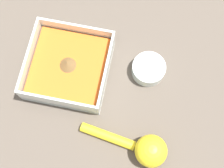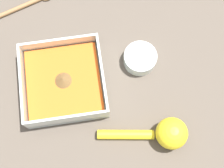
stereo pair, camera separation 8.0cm
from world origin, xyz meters
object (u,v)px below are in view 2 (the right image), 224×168
spice_bowl (140,58)px  lemon_squeezer (165,133)px  square_dish (64,83)px  wooden_spoon (25,5)px

spice_bowl → lemon_squeezer: bearing=-173.6°
square_dish → spice_bowl: size_ratio=2.37×
spice_bowl → lemon_squeezer: 0.22m
square_dish → lemon_squeezer: (-0.17, -0.23, 0.01)m
square_dish → wooden_spoon: bearing=19.6°
square_dish → wooden_spoon: square_dish is taller
square_dish → spice_bowl: bearing=-78.5°
spice_bowl → square_dish: bearing=101.5°
wooden_spoon → spice_bowl: bearing=-53.6°
spice_bowl → wooden_spoon: (0.21, 0.30, -0.01)m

